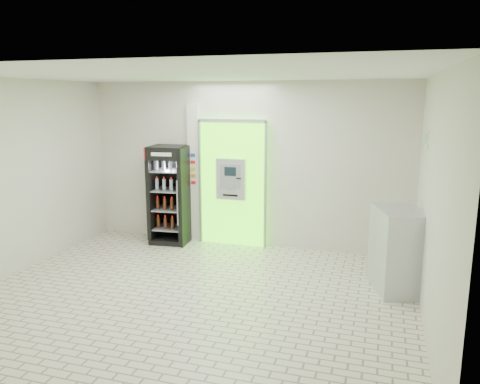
% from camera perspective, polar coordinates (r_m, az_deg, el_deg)
% --- Properties ---
extents(ground, '(6.00, 6.00, 0.00)m').
position_cam_1_polar(ground, '(6.71, -5.70, -12.44)').
color(ground, beige).
rests_on(ground, ground).
extents(room_shell, '(6.00, 6.00, 6.00)m').
position_cam_1_polar(room_shell, '(6.20, -6.04, 3.32)').
color(room_shell, beige).
rests_on(room_shell, ground).
extents(atm_assembly, '(1.30, 0.24, 2.33)m').
position_cam_1_polar(atm_assembly, '(8.61, -0.87, 1.17)').
color(atm_assembly, '#4CE810').
rests_on(atm_assembly, ground).
extents(pillar, '(0.22, 0.11, 2.60)m').
position_cam_1_polar(pillar, '(8.89, -5.59, 2.29)').
color(pillar, silver).
rests_on(pillar, ground).
extents(beverage_cooler, '(0.74, 0.69, 1.83)m').
position_cam_1_polar(beverage_cooler, '(8.89, -8.47, -0.54)').
color(beverage_cooler, black).
rests_on(beverage_cooler, ground).
extents(steel_cabinet, '(0.84, 1.02, 1.19)m').
position_cam_1_polar(steel_cabinet, '(7.03, 18.67, -6.72)').
color(steel_cabinet, '#B5B7BD').
rests_on(steel_cabinet, ground).
extents(exit_sign, '(0.02, 0.22, 0.26)m').
position_cam_1_polar(exit_sign, '(7.09, 21.79, 5.87)').
color(exit_sign, white).
rests_on(exit_sign, room_shell).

